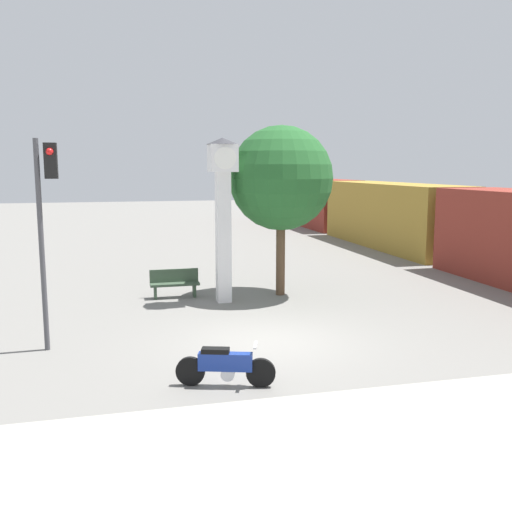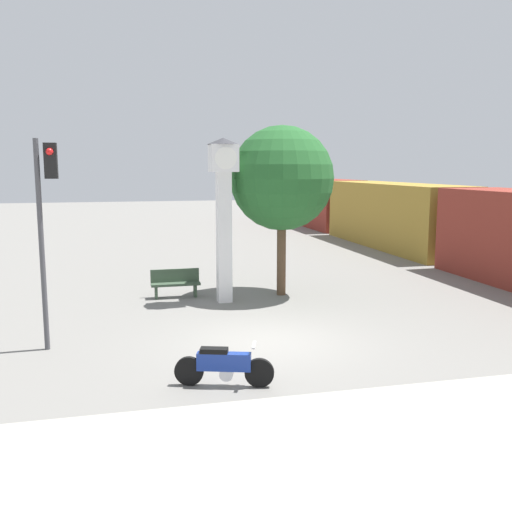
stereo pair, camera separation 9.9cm
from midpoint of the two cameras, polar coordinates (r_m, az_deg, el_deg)
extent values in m
plane|color=slate|center=(14.20, 1.25, -8.53)|extent=(120.00, 120.00, 0.00)
cube|color=#9E998E|center=(8.48, 13.66, -21.06)|extent=(36.00, 6.00, 0.10)
cylinder|color=black|center=(11.32, 0.60, -11.60)|extent=(0.58, 0.27, 0.58)
cylinder|color=black|center=(11.48, -6.46, -11.36)|extent=(0.58, 0.27, 0.58)
cube|color=navy|center=(11.30, -2.96, -10.49)|extent=(1.07, 0.52, 0.35)
cube|color=black|center=(11.26, -3.96, -9.40)|extent=(0.58, 0.38, 0.10)
cylinder|color=silver|center=(11.38, -2.71, -11.64)|extent=(0.31, 0.27, 0.27)
cube|color=silver|center=(11.14, 0.06, -8.90)|extent=(0.18, 0.42, 0.04)
cube|color=white|center=(17.93, -3.06, 1.83)|extent=(0.44, 0.44, 4.10)
cube|color=white|center=(17.80, -3.13, 9.74)|extent=(0.83, 0.83, 0.83)
cylinder|color=white|center=(17.38, -2.87, 9.77)|extent=(0.67, 0.02, 0.67)
cone|color=#333338|center=(17.81, -3.14, 11.41)|extent=(1.00, 1.00, 0.20)
cube|color=olive|center=(31.52, 13.73, 3.98)|extent=(2.80, 11.82, 3.40)
cube|color=maroon|center=(42.90, 6.09, 5.42)|extent=(2.80, 11.82, 3.40)
cylinder|color=#47474C|center=(13.94, -20.46, 0.88)|extent=(0.12, 0.12, 4.89)
cube|color=black|center=(13.79, -19.64, 8.95)|extent=(0.28, 0.24, 0.80)
sphere|color=red|center=(13.65, -19.75, 9.80)|extent=(0.16, 0.16, 0.16)
cylinder|color=brown|center=(19.03, 2.70, -0.16)|extent=(0.30, 0.30, 2.53)
sphere|color=#235B28|center=(18.79, 2.76, 7.78)|extent=(3.41, 3.41, 3.41)
cube|color=#384C38|center=(18.92, -7.89, -2.79)|extent=(1.60, 0.44, 0.08)
cube|color=#384C38|center=(19.05, -7.97, -1.94)|extent=(1.60, 0.06, 0.44)
cube|color=#384C38|center=(18.92, -9.81, -3.60)|extent=(0.08, 0.35, 0.41)
cube|color=#384C38|center=(19.04, -5.96, -3.43)|extent=(0.08, 0.35, 0.41)
camera|label=1|loc=(0.05, -89.81, 0.03)|focal=40.00mm
camera|label=2|loc=(0.05, 90.19, -0.03)|focal=40.00mm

